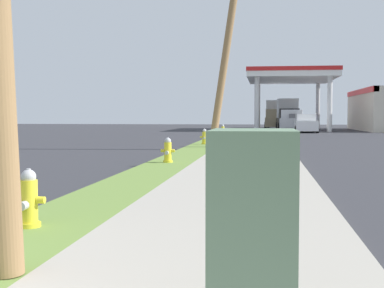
{
  "coord_description": "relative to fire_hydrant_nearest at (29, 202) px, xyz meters",
  "views": [
    {
      "loc": [
        3.5,
        -3.51,
        1.55
      ],
      "look_at": [
        1.29,
        12.86,
        0.64
      ],
      "focal_mm": 50.41,
      "sensor_mm": 36.0,
      "label": 1
    }
  ],
  "objects": [
    {
      "name": "utility_pole_midground",
      "position": [
        1.39,
        17.11,
        4.62
      ],
      "size": [
        2.26,
        0.42,
        9.71
      ],
      "color": "#937047",
      "rests_on": "grass_verge"
    },
    {
      "name": "fire_hydrant_fourth",
      "position": [
        0.14,
        30.27,
        0.0
      ],
      "size": [
        0.42,
        0.38,
        0.74
      ],
      "color": "yellow",
      "rests_on": "grass_verge"
    },
    {
      "name": "car_white_by_near_pump",
      "position": [
        6.44,
        40.74,
        0.28
      ],
      "size": [
        1.96,
        4.51,
        1.57
      ],
      "color": "white",
      "rests_on": "ground"
    },
    {
      "name": "car_navy_by_far_pump",
      "position": [
        5.79,
        51.24,
        0.28
      ],
      "size": [
        2.17,
        4.6,
        1.57
      ],
      "color": "navy",
      "rests_on": "ground"
    },
    {
      "name": "fire_hydrant_nearest",
      "position": [
        0.0,
        0.0,
        0.0
      ],
      "size": [
        0.42,
        0.38,
        0.74
      ],
      "color": "yellow",
      "rests_on": "grass_verge"
    },
    {
      "name": "gas_station_canopy",
      "position": [
        13.55,
        47.78,
        2.16
      ],
      "size": [
        17.66,
        14.33,
        5.77
      ],
      "color": "silver",
      "rests_on": "ground"
    },
    {
      "name": "truck_tan_at_far_bay",
      "position": [
        4.2,
        54.81,
        1.04
      ],
      "size": [
        2.49,
        6.51,
        3.11
      ],
      "color": "tan",
      "rests_on": "ground"
    },
    {
      "name": "truck_black_on_apron",
      "position": [
        5.25,
        48.36,
        1.04
      ],
      "size": [
        2.24,
        6.44,
        3.11
      ],
      "color": "black",
      "rests_on": "ground"
    },
    {
      "name": "utility_cabinet",
      "position": [
        2.89,
        -2.97,
        0.3
      ],
      "size": [
        0.6,
        0.76,
        1.33
      ],
      "color": "slate",
      "rests_on": "sidewalk_slab"
    },
    {
      "name": "fire_hydrant_second",
      "position": [
        0.11,
        9.31,
        0.0
      ],
      "size": [
        0.42,
        0.38,
        0.74
      ],
      "color": "yellow",
      "rests_on": "grass_verge"
    },
    {
      "name": "fire_hydrant_third",
      "position": [
        0.11,
        19.18,
        0.0
      ],
      "size": [
        0.42,
        0.37,
        0.74
      ],
      "color": "yellow",
      "rests_on": "grass_verge"
    },
    {
      "name": "truck_silver_at_forecourt",
      "position": [
        5.51,
        44.08,
        0.47
      ],
      "size": [
        2.6,
        5.57,
        1.97
      ],
      "color": "#BCBCC1",
      "rests_on": "ground"
    }
  ]
}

